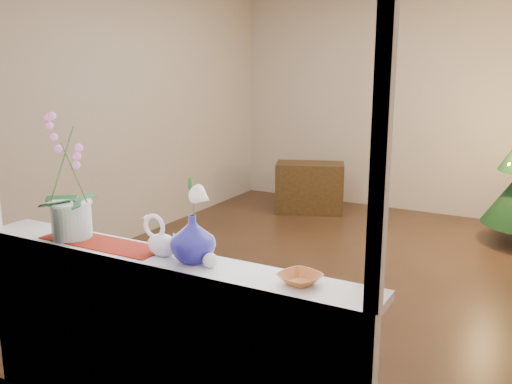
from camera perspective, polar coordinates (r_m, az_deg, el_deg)
ground at (r=5.06m, az=7.92°, el=-8.23°), size 5.00×5.00×0.00m
wall_back at (r=7.13m, az=15.66°, el=8.82°), size 4.50×0.10×2.70m
wall_front at (r=2.58m, az=-11.64°, el=1.91°), size 4.50×0.10×2.70m
wall_left at (r=5.91m, az=-12.60°, el=8.16°), size 0.10×5.00×2.70m
window_apron at (r=2.92m, az=-10.25°, el=-15.72°), size 2.20×0.08×0.88m
windowsill at (r=2.80m, az=-9.48°, el=-6.69°), size 2.20×0.26×0.04m
window_frame at (r=2.56m, az=-11.57°, el=9.74°), size 2.22×0.06×1.60m
runner at (r=3.03m, az=-15.17°, el=-4.94°), size 0.70×0.20×0.01m
orchid_pot at (r=3.08m, az=-18.27°, el=1.41°), size 0.28×0.28×0.65m
swan at (r=2.76m, az=-9.36°, el=-4.41°), size 0.24×0.17×0.19m
blue_vase at (r=2.66m, az=-6.36°, el=-4.30°), size 0.32×0.32×0.25m
lily at (r=2.60m, az=-6.48°, el=0.39°), size 0.14×0.08×0.19m
paperweight at (r=2.60m, az=-4.61°, el=-6.83°), size 0.07×0.07×0.07m
amber_dish at (r=2.43m, az=4.40°, el=-8.69°), size 0.19×0.19×0.04m
side_table at (r=6.96m, az=5.39°, el=0.44°), size 0.90×0.68×0.61m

